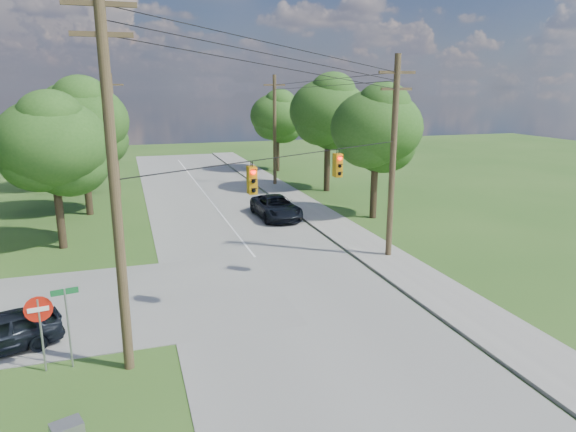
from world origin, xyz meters
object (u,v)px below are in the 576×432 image
object	(u,v)px
pole_north_e	(275,130)
do_not_enter_sign	(39,318)
pole_ne	(393,156)
car_main_north	(276,207)
pole_north_w	(115,134)
pole_sw	(114,179)

from	to	relation	value
pole_north_e	do_not_enter_sign	world-z (taller)	pole_north_e
pole_ne	pole_north_e	world-z (taller)	pole_ne
pole_north_e	do_not_enter_sign	size ratio (longest dim) A/B	3.89
pole_north_e	car_main_north	distance (m)	13.25
pole_north_e	pole_north_w	xyz separation A→B (m)	(-13.90, 0.00, 0.00)
pole_ne	car_main_north	world-z (taller)	pole_ne
pole_ne	do_not_enter_sign	xyz separation A→B (m)	(-16.07, -7.00, -3.61)
pole_sw	car_main_north	world-z (taller)	pole_sw
pole_north_e	pole_ne	bearing A→B (deg)	-90.00
car_main_north	do_not_enter_sign	xyz separation A→B (m)	(-12.67, -16.95, 1.07)
pole_north_e	car_main_north	size ratio (longest dim) A/B	1.82
pole_north_e	pole_sw	bearing A→B (deg)	-114.52
car_main_north	do_not_enter_sign	distance (m)	21.19
pole_sw	pole_ne	size ratio (longest dim) A/B	1.14
pole_sw	car_main_north	distance (m)	20.96
pole_sw	pole_north_e	bearing A→B (deg)	65.48
do_not_enter_sign	pole_ne	bearing A→B (deg)	14.94
pole_ne	do_not_enter_sign	world-z (taller)	pole_ne
car_main_north	do_not_enter_sign	size ratio (longest dim) A/B	2.14
pole_north_w	car_main_north	world-z (taller)	pole_north_w
car_main_north	pole_north_w	bearing A→B (deg)	129.47
pole_ne	car_main_north	bearing A→B (deg)	108.87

